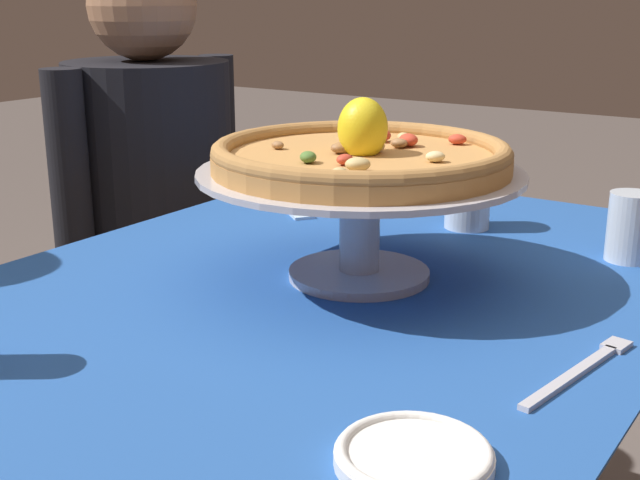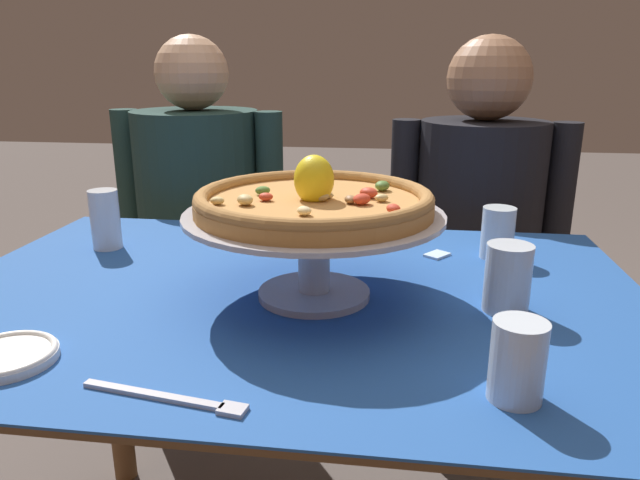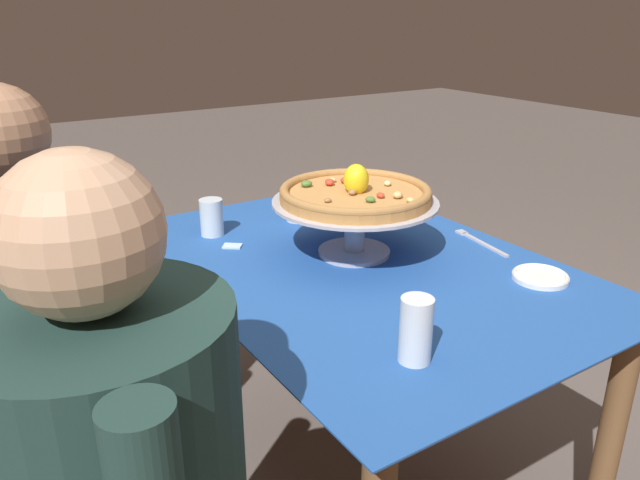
{
  "view_description": "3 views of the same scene",
  "coord_description": "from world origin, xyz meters",
  "px_view_note": "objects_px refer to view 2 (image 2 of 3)",
  "views": [
    {
      "loc": [
        -0.88,
        -0.58,
        1.11
      ],
      "look_at": [
        0.03,
        0.03,
        0.78
      ],
      "focal_mm": 47.24,
      "sensor_mm": 36.0,
      "label": 1
    },
    {
      "loc": [
        0.19,
        -0.94,
        1.12
      ],
      "look_at": [
        0.05,
        0.03,
        0.82
      ],
      "focal_mm": 32.76,
      "sensor_mm": 36.0,
      "label": 2
    },
    {
      "loc": [
        -1.15,
        0.87,
        1.35
      ],
      "look_at": [
        0.09,
        0.06,
        0.77
      ],
      "focal_mm": 33.93,
      "sensor_mm": 36.0,
      "label": 3
    }
  ],
  "objects_px": {
    "diner_left": "(202,237)",
    "sugar_packet": "(437,255)",
    "dinner_fork": "(172,399)",
    "pizza_stand": "(314,237)",
    "water_glass_front_right": "(517,366)",
    "side_plate": "(6,356)",
    "water_glass_back_left": "(106,223)",
    "diner_right": "(475,253)",
    "pizza": "(314,200)",
    "water_glass_back_right": "(497,236)",
    "water_glass_side_right": "(507,283)"
  },
  "relations": [
    {
      "from": "diner_left",
      "to": "sugar_packet",
      "type": "bearing_deg",
      "value": -36.41
    },
    {
      "from": "dinner_fork",
      "to": "pizza_stand",
      "type": "bearing_deg",
      "value": 70.56
    },
    {
      "from": "water_glass_front_right",
      "to": "side_plate",
      "type": "xyz_separation_m",
      "value": [
        -0.66,
        0.0,
        -0.03
      ]
    },
    {
      "from": "water_glass_back_left",
      "to": "diner_left",
      "type": "xyz_separation_m",
      "value": [
        0.02,
        0.55,
        -0.19
      ]
    },
    {
      "from": "pizza_stand",
      "to": "sugar_packet",
      "type": "height_order",
      "value": "pizza_stand"
    },
    {
      "from": "water_glass_front_right",
      "to": "diner_right",
      "type": "relative_size",
      "value": 0.08
    },
    {
      "from": "water_glass_back_left",
      "to": "diner_left",
      "type": "relative_size",
      "value": 0.11
    },
    {
      "from": "pizza_stand",
      "to": "water_glass_back_left",
      "type": "xyz_separation_m",
      "value": [
        -0.48,
        0.21,
        -0.05
      ]
    },
    {
      "from": "pizza",
      "to": "water_glass_back_left",
      "type": "height_order",
      "value": "pizza"
    },
    {
      "from": "water_glass_front_right",
      "to": "diner_right",
      "type": "xyz_separation_m",
      "value": [
        0.08,
        1.04,
        -0.19
      ]
    },
    {
      "from": "pizza_stand",
      "to": "diner_left",
      "type": "relative_size",
      "value": 0.36
    },
    {
      "from": "pizza_stand",
      "to": "water_glass_front_right",
      "type": "xyz_separation_m",
      "value": [
        0.28,
        -0.28,
        -0.06
      ]
    },
    {
      "from": "water_glass_back_right",
      "to": "diner_left",
      "type": "relative_size",
      "value": 0.09
    },
    {
      "from": "water_glass_front_right",
      "to": "sugar_packet",
      "type": "distance_m",
      "value": 0.54
    },
    {
      "from": "water_glass_back_right",
      "to": "water_glass_back_left",
      "type": "distance_m",
      "value": 0.83
    },
    {
      "from": "pizza",
      "to": "water_glass_back_left",
      "type": "relative_size",
      "value": 3.07
    },
    {
      "from": "pizza",
      "to": "water_glass_front_right",
      "type": "distance_m",
      "value": 0.42
    },
    {
      "from": "water_glass_back_left",
      "to": "dinner_fork",
      "type": "height_order",
      "value": "water_glass_back_left"
    },
    {
      "from": "water_glass_front_right",
      "to": "water_glass_back_left",
      "type": "relative_size",
      "value": 0.78
    },
    {
      "from": "water_glass_back_left",
      "to": "diner_left",
      "type": "distance_m",
      "value": 0.58
    },
    {
      "from": "water_glass_back_right",
      "to": "water_glass_back_left",
      "type": "relative_size",
      "value": 0.83
    },
    {
      "from": "pizza_stand",
      "to": "water_glass_back_left",
      "type": "height_order",
      "value": "pizza_stand"
    },
    {
      "from": "dinner_fork",
      "to": "water_glass_side_right",
      "type": "bearing_deg",
      "value": 36.86
    },
    {
      "from": "pizza_stand",
      "to": "dinner_fork",
      "type": "distance_m",
      "value": 0.38
    },
    {
      "from": "sugar_packet",
      "to": "diner_left",
      "type": "distance_m",
      "value": 0.87
    },
    {
      "from": "diner_right",
      "to": "diner_left",
      "type": "bearing_deg",
      "value": 179.61
    },
    {
      "from": "pizza",
      "to": "water_glass_front_right",
      "type": "xyz_separation_m",
      "value": [
        0.28,
        -0.28,
        -0.13
      ]
    },
    {
      "from": "water_glass_back_right",
      "to": "water_glass_back_left",
      "type": "xyz_separation_m",
      "value": [
        -0.82,
        -0.05,
        0.01
      ]
    },
    {
      "from": "water_glass_side_right",
      "to": "water_glass_back_right",
      "type": "bearing_deg",
      "value": 84.61
    },
    {
      "from": "water_glass_back_right",
      "to": "diner_left",
      "type": "xyz_separation_m",
      "value": [
        -0.81,
        0.5,
        -0.18
      ]
    },
    {
      "from": "water_glass_back_right",
      "to": "water_glass_back_left",
      "type": "height_order",
      "value": "water_glass_back_left"
    },
    {
      "from": "pizza",
      "to": "diner_left",
      "type": "distance_m",
      "value": 0.94
    },
    {
      "from": "side_plate",
      "to": "diner_left",
      "type": "height_order",
      "value": "diner_left"
    },
    {
      "from": "water_glass_front_right",
      "to": "diner_right",
      "type": "bearing_deg",
      "value": 85.31
    },
    {
      "from": "dinner_fork",
      "to": "sugar_packet",
      "type": "bearing_deg",
      "value": 60.03
    },
    {
      "from": "diner_left",
      "to": "pizza_stand",
      "type": "bearing_deg",
      "value": -58.42
    },
    {
      "from": "diner_right",
      "to": "sugar_packet",
      "type": "bearing_deg",
      "value": -106.21
    },
    {
      "from": "diner_right",
      "to": "water_glass_front_right",
      "type": "bearing_deg",
      "value": -94.69
    },
    {
      "from": "water_glass_back_left",
      "to": "sugar_packet",
      "type": "xyz_separation_m",
      "value": [
        0.71,
        0.04,
        -0.05
      ]
    },
    {
      "from": "pizza_stand",
      "to": "diner_left",
      "type": "xyz_separation_m",
      "value": [
        -0.47,
        0.76,
        -0.25
      ]
    },
    {
      "from": "sugar_packet",
      "to": "diner_left",
      "type": "xyz_separation_m",
      "value": [
        -0.69,
        0.51,
        -0.14
      ]
    },
    {
      "from": "water_glass_side_right",
      "to": "diner_right",
      "type": "distance_m",
      "value": 0.8
    },
    {
      "from": "water_glass_back_right",
      "to": "side_plate",
      "type": "bearing_deg",
      "value": -143.09
    },
    {
      "from": "dinner_fork",
      "to": "diner_left",
      "type": "relative_size",
      "value": 0.18
    },
    {
      "from": "pizza_stand",
      "to": "pizza",
      "type": "xyz_separation_m",
      "value": [
        0.0,
        -0.0,
        0.06
      ]
    },
    {
      "from": "pizza_stand",
      "to": "side_plate",
      "type": "xyz_separation_m",
      "value": [
        -0.38,
        -0.28,
        -0.1
      ]
    },
    {
      "from": "pizza",
      "to": "side_plate",
      "type": "bearing_deg",
      "value": -143.3
    },
    {
      "from": "water_glass_back_left",
      "to": "water_glass_side_right",
      "type": "bearing_deg",
      "value": -15.92
    },
    {
      "from": "water_glass_back_right",
      "to": "water_glass_side_right",
      "type": "relative_size",
      "value": 0.95
    },
    {
      "from": "water_glass_front_right",
      "to": "pizza_stand",
      "type": "bearing_deg",
      "value": 135.07
    }
  ]
}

